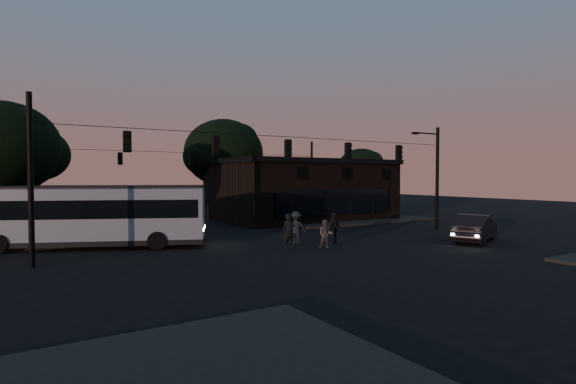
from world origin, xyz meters
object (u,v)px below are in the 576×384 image
building (301,189)px  car (475,228)px  pedestrian_b (325,234)px  pedestrian_a (289,231)px  pedestrian_d (296,228)px  bus (92,213)px  pedestrian_c (334,228)px

building → car: 17.46m
car → pedestrian_b: size_ratio=3.19×
building → pedestrian_a: bearing=-126.2°
pedestrian_a → pedestrian_d: (1.30, 1.32, -0.01)m
bus → pedestrian_d: 11.29m
pedestrian_d → pedestrian_c: bearing=171.6°
bus → pedestrian_a: size_ratio=6.39×
car → pedestrian_b: bearing=50.1°
pedestrian_a → pedestrian_c: 3.21m
building → car: building is taller
building → pedestrian_a: 17.12m
building → pedestrian_d: 15.30m
pedestrian_c → bus: bearing=-48.1°
pedestrian_b → pedestrian_c: pedestrian_c is taller
building → pedestrian_a: size_ratio=8.08×
pedestrian_b → pedestrian_c: size_ratio=0.85×
bus → pedestrian_d: (10.15, -4.84, -0.97)m
bus → pedestrian_d: size_ratio=6.47×
bus → car: bus is taller
bus → car: 22.08m
pedestrian_c → pedestrian_a: bearing=-18.6°
car → pedestrian_c: bearing=40.7°
pedestrian_a → pedestrian_d: size_ratio=1.01×
car → building: bearing=-20.4°
car → pedestrian_a: (-10.94, 3.59, 0.14)m
building → pedestrian_c: bearing=-116.8°
building → pedestrian_a: (-10.06, -13.74, -1.75)m
car → pedestrian_d: size_ratio=2.63×
pedestrian_a → pedestrian_d: pedestrian_a is taller
pedestrian_a → bus: bearing=159.6°
pedestrian_d → building: bearing=-102.5°
bus → pedestrian_a: (8.84, -6.16, -0.96)m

